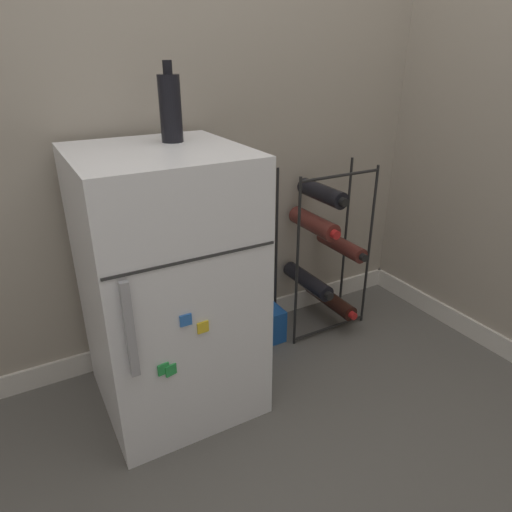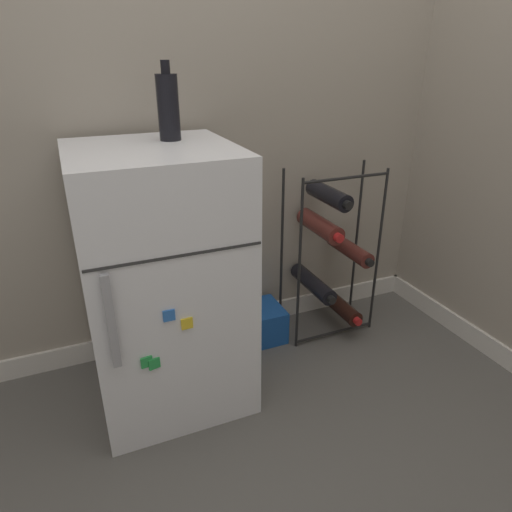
% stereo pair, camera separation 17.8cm
% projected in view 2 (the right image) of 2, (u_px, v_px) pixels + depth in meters
% --- Properties ---
extents(ground_plane, '(14.00, 14.00, 0.00)m').
position_uv_depth(ground_plane, '(274.00, 422.00, 1.61)').
color(ground_plane, '#56544F').
extents(wall_back, '(7.04, 0.07, 2.50)m').
position_uv_depth(wall_back, '(203.00, 37.00, 1.65)').
color(wall_back, '#9E9384').
rests_on(wall_back, ground_plane).
extents(mini_fridge, '(0.52, 0.56, 0.93)m').
position_uv_depth(mini_fridge, '(163.00, 281.00, 1.59)').
color(mini_fridge, white).
rests_on(mini_fridge, ground_plane).
extents(wine_rack, '(0.40, 0.33, 0.76)m').
position_uv_depth(wine_rack, '(330.00, 254.00, 2.00)').
color(wine_rack, black).
rests_on(wine_rack, ground_plane).
extents(soda_box, '(0.24, 0.20, 0.15)m').
position_uv_depth(soda_box, '(255.00, 324.00, 2.05)').
color(soda_box, '#194C9E').
rests_on(soda_box, ground_plane).
extents(fridge_top_bottle, '(0.07, 0.07, 0.24)m').
position_uv_depth(fridge_top_bottle, '(168.00, 106.00, 1.46)').
color(fridge_top_bottle, black).
rests_on(fridge_top_bottle, mini_fridge).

